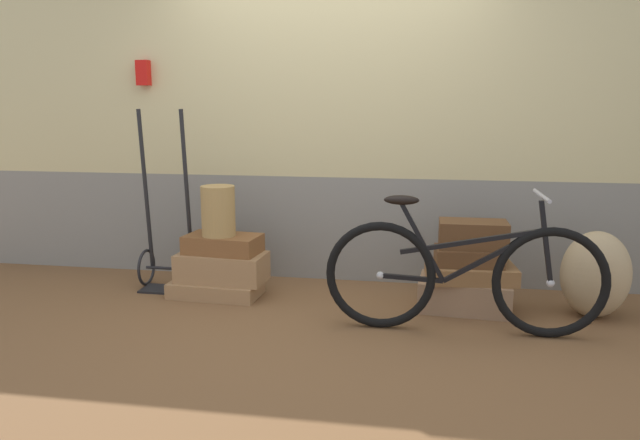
{
  "coord_description": "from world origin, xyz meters",
  "views": [
    {
      "loc": [
        0.73,
        -3.98,
        1.43
      ],
      "look_at": [
        0.03,
        0.1,
        0.62
      ],
      "focal_mm": 33.62,
      "sensor_mm": 36.0,
      "label": 1
    }
  ],
  "objects_px": {
    "suitcase_3": "(464,294)",
    "luggage_trolley": "(168,247)",
    "burlap_sack": "(595,274)",
    "suitcase_5": "(469,256)",
    "suitcase_0": "(216,288)",
    "bicycle": "(463,276)",
    "suitcase_1": "(222,267)",
    "wicker_basket": "(218,211)",
    "suitcase_2": "(223,244)",
    "suitcase_6": "(473,234)",
    "suitcase_4": "(470,272)"
  },
  "relations": [
    {
      "from": "bicycle",
      "to": "suitcase_5",
      "type": "bearing_deg",
      "value": 81.65
    },
    {
      "from": "suitcase_4",
      "to": "bicycle",
      "type": "xyz_separation_m",
      "value": [
        -0.08,
        -0.45,
        0.1
      ]
    },
    {
      "from": "suitcase_3",
      "to": "luggage_trolley",
      "type": "xyz_separation_m",
      "value": [
        -2.27,
        0.14,
        0.21
      ]
    },
    {
      "from": "suitcase_5",
      "to": "burlap_sack",
      "type": "bearing_deg",
      "value": -4.3
    },
    {
      "from": "suitcase_0",
      "to": "bicycle",
      "type": "distance_m",
      "value": 1.87
    },
    {
      "from": "suitcase_3",
      "to": "wicker_basket",
      "type": "distance_m",
      "value": 1.89
    },
    {
      "from": "suitcase_0",
      "to": "wicker_basket",
      "type": "distance_m",
      "value": 0.59
    },
    {
      "from": "wicker_basket",
      "to": "luggage_trolley",
      "type": "xyz_separation_m",
      "value": [
        -0.47,
        0.12,
        -0.33
      ]
    },
    {
      "from": "suitcase_1",
      "to": "wicker_basket",
      "type": "distance_m",
      "value": 0.43
    },
    {
      "from": "wicker_basket",
      "to": "bicycle",
      "type": "distance_m",
      "value": 1.84
    },
    {
      "from": "suitcase_3",
      "to": "suitcase_1",
      "type": "bearing_deg",
      "value": -176.1
    },
    {
      "from": "suitcase_5",
      "to": "bicycle",
      "type": "xyz_separation_m",
      "value": [
        -0.07,
        -0.45,
        -0.02
      ]
    },
    {
      "from": "suitcase_5",
      "to": "bicycle",
      "type": "height_order",
      "value": "bicycle"
    },
    {
      "from": "suitcase_0",
      "to": "bicycle",
      "type": "bearing_deg",
      "value": -11.01
    },
    {
      "from": "wicker_basket",
      "to": "suitcase_4",
      "type": "bearing_deg",
      "value": -0.73
    },
    {
      "from": "suitcase_5",
      "to": "suitcase_4",
      "type": "bearing_deg",
      "value": -4.67
    },
    {
      "from": "bicycle",
      "to": "suitcase_1",
      "type": "bearing_deg",
      "value": 164.89
    },
    {
      "from": "suitcase_0",
      "to": "suitcase_2",
      "type": "height_order",
      "value": "suitcase_2"
    },
    {
      "from": "suitcase_3",
      "to": "suitcase_6",
      "type": "height_order",
      "value": "suitcase_6"
    },
    {
      "from": "suitcase_3",
      "to": "burlap_sack",
      "type": "relative_size",
      "value": 1.06
    },
    {
      "from": "suitcase_2",
      "to": "suitcase_6",
      "type": "relative_size",
      "value": 1.19
    },
    {
      "from": "suitcase_1",
      "to": "wicker_basket",
      "type": "xyz_separation_m",
      "value": [
        -0.02,
        0.01,
        0.43
      ]
    },
    {
      "from": "suitcase_2",
      "to": "wicker_basket",
      "type": "distance_m",
      "value": 0.26
    },
    {
      "from": "suitcase_2",
      "to": "suitcase_5",
      "type": "height_order",
      "value": "suitcase_2"
    },
    {
      "from": "suitcase_1",
      "to": "wicker_basket",
      "type": "height_order",
      "value": "wicker_basket"
    },
    {
      "from": "suitcase_2",
      "to": "luggage_trolley",
      "type": "xyz_separation_m",
      "value": [
        -0.49,
        0.1,
        -0.07
      ]
    },
    {
      "from": "suitcase_2",
      "to": "suitcase_3",
      "type": "distance_m",
      "value": 1.81
    },
    {
      "from": "suitcase_0",
      "to": "luggage_trolley",
      "type": "height_order",
      "value": "luggage_trolley"
    },
    {
      "from": "suitcase_2",
      "to": "suitcase_1",
      "type": "bearing_deg",
      "value": -94.71
    },
    {
      "from": "suitcase_0",
      "to": "suitcase_5",
      "type": "relative_size",
      "value": 1.47
    },
    {
      "from": "suitcase_3",
      "to": "wicker_basket",
      "type": "xyz_separation_m",
      "value": [
        -1.81,
        0.02,
        0.54
      ]
    },
    {
      "from": "suitcase_0",
      "to": "bicycle",
      "type": "height_order",
      "value": "bicycle"
    },
    {
      "from": "suitcase_6",
      "to": "burlap_sack",
      "type": "distance_m",
      "value": 0.85
    },
    {
      "from": "suitcase_2",
      "to": "suitcase_6",
      "type": "distance_m",
      "value": 1.83
    },
    {
      "from": "wicker_basket",
      "to": "burlap_sack",
      "type": "height_order",
      "value": "wicker_basket"
    },
    {
      "from": "suitcase_4",
      "to": "suitcase_6",
      "type": "relative_size",
      "value": 1.3
    },
    {
      "from": "suitcase_4",
      "to": "bicycle",
      "type": "distance_m",
      "value": 0.47
    },
    {
      "from": "suitcase_2",
      "to": "suitcase_4",
      "type": "bearing_deg",
      "value": 4.9
    },
    {
      "from": "suitcase_3",
      "to": "bicycle",
      "type": "xyz_separation_m",
      "value": [
        -0.05,
        -0.46,
        0.26
      ]
    },
    {
      "from": "suitcase_1",
      "to": "suitcase_6",
      "type": "relative_size",
      "value": 1.42
    },
    {
      "from": "suitcase_2",
      "to": "suitcase_6",
      "type": "height_order",
      "value": "suitcase_6"
    },
    {
      "from": "suitcase_3",
      "to": "suitcase_4",
      "type": "relative_size",
      "value": 1.04
    },
    {
      "from": "suitcase_2",
      "to": "suitcase_6",
      "type": "xyz_separation_m",
      "value": [
        1.83,
        -0.01,
        0.15
      ]
    },
    {
      "from": "suitcase_2",
      "to": "wicker_basket",
      "type": "bearing_deg",
      "value": -133.7
    },
    {
      "from": "suitcase_3",
      "to": "luggage_trolley",
      "type": "relative_size",
      "value": 0.45
    },
    {
      "from": "suitcase_5",
      "to": "burlap_sack",
      "type": "xyz_separation_m",
      "value": [
        0.84,
        -0.01,
        -0.09
      ]
    },
    {
      "from": "burlap_sack",
      "to": "suitcase_5",
      "type": "bearing_deg",
      "value": 179.61
    },
    {
      "from": "suitcase_5",
      "to": "bicycle",
      "type": "relative_size",
      "value": 0.26
    },
    {
      "from": "suitcase_5",
      "to": "burlap_sack",
      "type": "relative_size",
      "value": 0.77
    },
    {
      "from": "suitcase_6",
      "to": "bicycle",
      "type": "distance_m",
      "value": 0.52
    }
  ]
}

